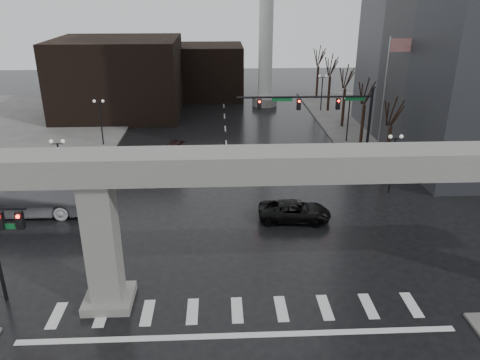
{
  "coord_description": "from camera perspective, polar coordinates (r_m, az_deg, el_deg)",
  "views": [
    {
      "loc": [
        -0.82,
        -21.61,
        16.14
      ],
      "look_at": [
        0.51,
        6.49,
        4.5
      ],
      "focal_mm": 35.0,
      "sensor_mm": 36.0,
      "label": 1
    }
  ],
  "objects": [
    {
      "name": "city_bus",
      "position": [
        39.13,
        -25.13,
        -1.37
      ],
      "size": [
        12.55,
        3.35,
        3.47
      ],
      "primitive_type": "imported",
      "rotation": [
        0.0,
        0.0,
        1.54
      ],
      "color": "#ACACB1",
      "rests_on": "ground"
    },
    {
      "name": "lamp_left_0",
      "position": [
        39.87,
        -21.12,
        2.39
      ],
      "size": [
        1.22,
        0.32,
        5.11
      ],
      "color": "black",
      "rests_on": "ground"
    },
    {
      "name": "lamp_right_1",
      "position": [
        53.16,
        13.13,
        8.11
      ],
      "size": [
        1.22,
        0.32,
        5.11
      ],
      "color": "black",
      "rests_on": "ground"
    },
    {
      "name": "lamp_right_0",
      "position": [
        40.41,
        18.22,
        3.05
      ],
      "size": [
        1.22,
        0.32,
        5.11
      ],
      "color": "black",
      "rests_on": "ground"
    },
    {
      "name": "tree_right_0",
      "position": [
        44.54,
        17.63,
        3.95
      ],
      "size": [
        1.09,
        1.58,
        7.5
      ],
      "color": "black",
      "rests_on": "ground"
    },
    {
      "name": "flagpole_assembly",
      "position": [
        47.28,
        17.59,
        10.96
      ],
      "size": [
        2.06,
        0.12,
        12.0
      ],
      "color": "silver",
      "rests_on": "ground"
    },
    {
      "name": "pickup_truck",
      "position": [
        34.99,
        6.66,
        -3.79
      ],
      "size": [
        5.52,
        2.87,
        1.49
      ],
      "primitive_type": "imported",
      "rotation": [
        0.0,
        0.0,
        1.5
      ],
      "color": "black",
      "rests_on": "ground"
    },
    {
      "name": "tree_right_4",
      "position": [
        74.41,
        9.45,
        12.04
      ],
      "size": [
        1.12,
        1.69,
        8.19
      ],
      "color": "black",
      "rests_on": "ground"
    },
    {
      "name": "sidewalk_nw",
      "position": [
        64.89,
        -25.59,
        5.92
      ],
      "size": [
        28.0,
        36.0,
        0.15
      ],
      "primitive_type": "cube",
      "color": "slate",
      "rests_on": "ground"
    },
    {
      "name": "smokestack",
      "position": [
        68.01,
        3.24,
        20.09
      ],
      "size": [
        3.6,
        3.6,
        30.0
      ],
      "color": "white",
      "rests_on": "ground"
    },
    {
      "name": "sidewalk_ne",
      "position": [
        65.54,
        21.69,
        6.69
      ],
      "size": [
        28.0,
        36.0,
        0.15
      ],
      "primitive_type": "cube",
      "color": "slate",
      "rests_on": "ground"
    },
    {
      "name": "signal_left_pole",
      "position": [
        27.66,
        -26.95,
        -6.05
      ],
      "size": [
        2.3,
        0.3,
        6.0
      ],
      "color": "black",
      "rests_on": "ground"
    },
    {
      "name": "tree_right_2",
      "position": [
        59.2,
        12.55,
        9.03
      ],
      "size": [
        1.1,
        1.63,
        7.85
      ],
      "color": "black",
      "rests_on": "ground"
    },
    {
      "name": "ground",
      "position": [
        26.98,
        -0.45,
        -14.26
      ],
      "size": [
        160.0,
        160.0,
        0.0
      ],
      "primitive_type": "plane",
      "color": "black",
      "rests_on": "ground"
    },
    {
      "name": "building_far_mid",
      "position": [
        74.61,
        -3.68,
        13.06
      ],
      "size": [
        10.0,
        10.0,
        8.0
      ],
      "primitive_type": "cube",
      "color": "black",
      "rests_on": "ground"
    },
    {
      "name": "tree_right_1",
      "position": [
        51.77,
        14.74,
        6.86
      ],
      "size": [
        1.09,
        1.61,
        7.67
      ],
      "color": "black",
      "rests_on": "ground"
    },
    {
      "name": "signal_mast_arm",
      "position": [
        42.84,
        10.72,
        8.16
      ],
      "size": [
        12.12,
        0.43,
        8.0
      ],
      "color": "black",
      "rests_on": "ground"
    },
    {
      "name": "lamp_left_1",
      "position": [
        52.75,
        -16.69,
        7.64
      ],
      "size": [
        1.22,
        0.32,
        5.11
      ],
      "color": "black",
      "rests_on": "ground"
    },
    {
      "name": "elevated_guideway",
      "position": [
        23.6,
        2.57,
        -0.65
      ],
      "size": [
        48.0,
        2.6,
        8.7
      ],
      "color": "gray",
      "rests_on": "ground"
    },
    {
      "name": "lamp_right_2",
      "position": [
        66.42,
        9.98,
        11.15
      ],
      "size": [
        1.22,
        0.32,
        5.11
      ],
      "color": "black",
      "rests_on": "ground"
    },
    {
      "name": "tree_right_3",
      "position": [
        66.76,
        10.83,
        10.71
      ],
      "size": [
        1.11,
        1.66,
        8.02
      ],
      "color": "black",
      "rests_on": "ground"
    },
    {
      "name": "lamp_left_2",
      "position": [
        66.09,
        -13.97,
        10.77
      ],
      "size": [
        1.22,
        0.32,
        5.11
      ],
      "color": "black",
      "rests_on": "ground"
    },
    {
      "name": "building_far_left",
      "position": [
        65.91,
        -14.53,
        12.05
      ],
      "size": [
        16.0,
        14.0,
        10.0
      ],
      "primitive_type": "cube",
      "color": "black",
      "rests_on": "ground"
    },
    {
      "name": "far_car",
      "position": [
        49.35,
        -7.99,
        3.95
      ],
      "size": [
        2.23,
        3.99,
        1.28
      ],
      "primitive_type": "imported",
      "rotation": [
        0.0,
        0.0,
        -0.2
      ],
      "color": "black",
      "rests_on": "ground"
    }
  ]
}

